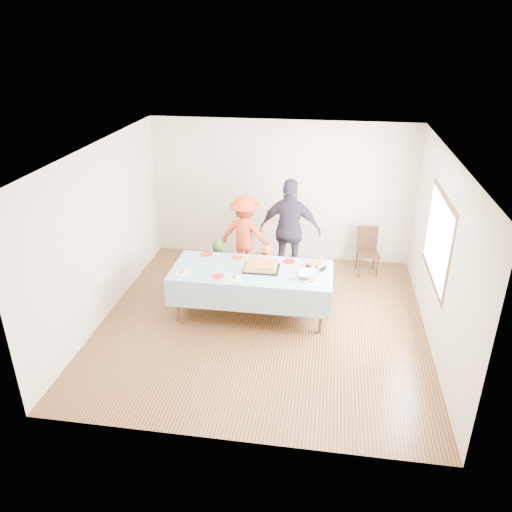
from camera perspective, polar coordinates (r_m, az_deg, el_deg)
The scene contains 22 objects.
ground at distance 7.93m, azimuth 0.74°, elevation -7.50°, with size 5.00×5.00×0.00m, color #432413.
room_walls at distance 7.13m, azimuth 1.26°, elevation 4.57°, with size 5.04×5.04×2.72m.
party_table at distance 7.81m, azimuth -0.48°, elevation -1.92°, with size 2.50×1.10×0.78m.
birthday_cake at distance 7.78m, azimuth 0.62°, elevation -1.19°, with size 0.55×0.42×0.10m.
rolls_tray at distance 7.88m, azimuth 6.88°, elevation -1.07°, with size 0.33×0.33×0.10m.
punch_bowl at distance 7.59m, azimuth 6.09°, elevation -2.12°, with size 0.32×0.32×0.08m, color silver.
party_hat at distance 8.05m, azimuth 7.43°, elevation -0.21°, with size 0.09×0.09×0.16m, color silver.
fork_pile at distance 7.52m, azimuth 4.40°, elevation -2.35°, with size 0.24×0.18×0.07m, color white, non-canonical shape.
plate_red_far_a at distance 8.32m, azimuth -5.67°, elevation 0.21°, with size 0.19×0.19×0.01m, color red.
plate_red_far_b at distance 8.18m, azimuth -2.13°, elevation -0.15°, with size 0.17×0.17×0.01m, color red.
plate_red_far_c at distance 8.08m, azimuth 0.25°, elevation -0.45°, with size 0.17×0.17×0.01m, color red.
plate_red_far_d at distance 8.05m, azimuth 3.80°, elevation -0.62°, with size 0.20×0.20×0.01m, color red.
plate_red_near at distance 7.59m, azimuth -4.36°, elevation -2.33°, with size 0.18×0.18×0.01m, color red.
plate_white_left at distance 7.73m, azimuth -8.48°, elevation -1.99°, with size 0.21×0.21×0.01m, color white.
plate_white_mid at distance 7.51m, azimuth -2.48°, elevation -2.58°, with size 0.22×0.22×0.01m, color white.
plate_white_right at distance 7.43m, azimuth 6.40°, elevation -3.05°, with size 0.22×0.22×0.01m, color white.
dining_chair at distance 9.48m, azimuth 12.61°, elevation 0.94°, with size 0.43×0.43×0.88m.
toddler_left at distance 8.48m, azimuth 1.18°, elevation -1.57°, with size 0.34×0.22×0.93m, color #DF591B.
toddler_mid at distance 8.93m, azimuth -4.32°, elevation -0.62°, with size 0.40×0.26×0.81m, color #2E6622.
toddler_right at distance 8.53m, azimuth 0.29°, elevation -1.92°, with size 0.38×0.30×0.79m, color #B77255.
adult_left at distance 9.12m, azimuth -1.26°, elevation 2.42°, with size 0.98×0.56×1.51m, color red.
adult_right at distance 8.87m, azimuth 3.93°, elevation 2.96°, with size 1.10×0.46×1.87m, color #2E2735.
Camera 1 is at (0.91, -6.62, 4.27)m, focal length 35.00 mm.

